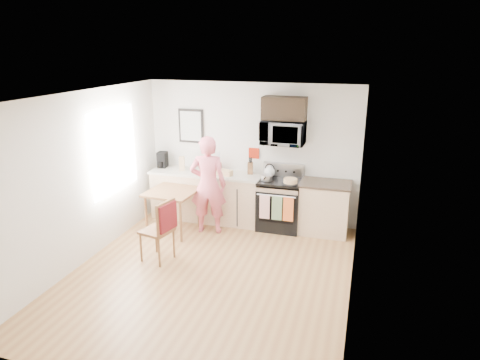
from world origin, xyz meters
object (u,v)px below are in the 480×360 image
(person, at_px, (208,185))
(dining_table, at_px, (172,196))
(range, at_px, (280,205))
(cake, at_px, (290,181))
(chair, at_px, (163,223))
(microwave, at_px, (283,133))

(person, bearing_deg, dining_table, 5.95)
(range, distance_m, cake, 0.60)
(dining_table, bearing_deg, range, 21.57)
(range, xyz_separation_m, cake, (0.21, -0.18, 0.53))
(dining_table, xyz_separation_m, chair, (0.37, -1.09, -0.04))
(microwave, bearing_deg, person, -152.05)
(cake, bearing_deg, dining_table, -165.28)
(dining_table, xyz_separation_m, cake, (2.01, 0.53, 0.29))
(range, bearing_deg, person, -156.13)
(microwave, xyz_separation_m, chair, (-1.43, -1.90, -1.11))
(dining_table, relative_size, cake, 2.83)
(person, height_order, dining_table, person)
(dining_table, height_order, chair, chair)
(range, relative_size, chair, 1.15)
(range, xyz_separation_m, dining_table, (-1.80, -0.71, 0.25))
(cake, bearing_deg, microwave, 125.81)
(person, relative_size, cake, 6.05)
(range, distance_m, microwave, 1.33)
(range, distance_m, dining_table, 1.95)
(microwave, relative_size, cake, 2.61)
(dining_table, distance_m, chair, 1.15)
(cake, bearing_deg, person, -166.26)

